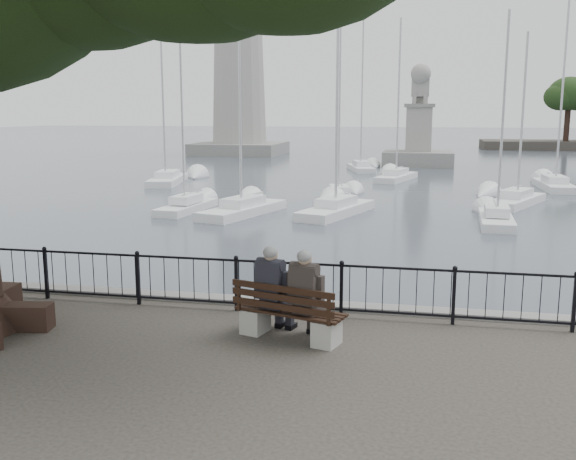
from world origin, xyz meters
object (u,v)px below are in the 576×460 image
(bench, at_px, (289,319))
(lighthouse, at_px, (239,42))
(person_left, at_px, (275,293))
(person_right, at_px, (308,298))
(lion_monument, at_px, (419,140))

(bench, xyz_separation_m, lighthouse, (-18.29, 60.84, 11.02))
(bench, height_order, person_left, person_left)
(person_right, relative_size, lighthouse, 0.05)
(bench, xyz_separation_m, lion_monument, (1.71, 48.77, 0.91))
(lion_monument, bearing_deg, person_right, -91.63)
(bench, height_order, lion_monument, lion_monument)
(bench, relative_size, lighthouse, 0.07)
(bench, distance_m, person_right, 0.50)
(bench, bearing_deg, person_right, 2.87)
(person_right, xyz_separation_m, lion_monument, (1.38, 48.75, 0.53))
(person_left, xyz_separation_m, lighthouse, (-18.01, 60.65, 10.65))
(bench, height_order, lighthouse, lighthouse)
(lion_monument, bearing_deg, person_left, -92.34)
(person_right, bearing_deg, bench, -177.13)
(person_left, bearing_deg, person_right, -16.42)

